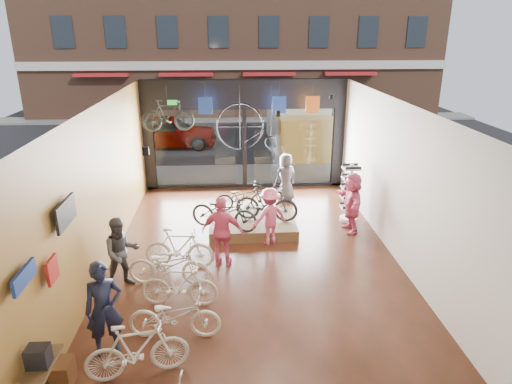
{
  "coord_description": "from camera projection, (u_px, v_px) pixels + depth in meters",
  "views": [
    {
      "loc": [
        -0.58,
        -9.63,
        5.38
      ],
      "look_at": [
        0.11,
        1.4,
        1.42
      ],
      "focal_mm": 32.0,
      "sensor_mm": 36.0,
      "label": 1
    }
  ],
  "objects": [
    {
      "name": "ground_plane",
      "position": [
        255.0,
        268.0,
        10.91
      ],
      "size": [
        7.0,
        12.0,
        0.04
      ],
      "primitive_type": "cube",
      "color": "black",
      "rests_on": "ground"
    },
    {
      "name": "ceiling",
      "position": [
        255.0,
        107.0,
        9.61
      ],
      "size": [
        7.0,
        12.0,
        0.04
      ],
      "primitive_type": "cube",
      "color": "black",
      "rests_on": "ground"
    },
    {
      "name": "wall_left",
      "position": [
        96.0,
        196.0,
        10.05
      ],
      "size": [
        0.04,
        12.0,
        3.8
      ],
      "primitive_type": "cube",
      "color": "brown",
      "rests_on": "ground"
    },
    {
      "name": "wall_right",
      "position": [
        408.0,
        190.0,
        10.47
      ],
      "size": [
        0.04,
        12.0,
        3.8
      ],
      "primitive_type": "cube",
      "color": "beige",
      "rests_on": "ground"
    },
    {
      "name": "storefront",
      "position": [
        244.0,
        135.0,
        15.9
      ],
      "size": [
        7.0,
        0.26,
        3.8
      ],
      "primitive_type": null,
      "color": "black",
      "rests_on": "ground"
    },
    {
      "name": "exit_sign",
      "position": [
        173.0,
        103.0,
        15.25
      ],
      "size": [
        0.35,
        0.06,
        0.18
      ],
      "primitive_type": "cube",
      "color": "#198C26",
      "rests_on": "storefront"
    },
    {
      "name": "street_road",
      "position": [
        238.0,
        133.0,
        25.0
      ],
      "size": [
        30.0,
        18.0,
        0.02
      ],
      "primitive_type": "cube",
      "color": "black",
      "rests_on": "ground"
    },
    {
      "name": "sidewalk_near",
      "position": [
        244.0,
        175.0,
        17.64
      ],
      "size": [
        30.0,
        2.4,
        0.12
      ],
      "primitive_type": "cube",
      "color": "slate",
      "rests_on": "ground"
    },
    {
      "name": "sidewalk_far",
      "position": [
        237.0,
        118.0,
        28.73
      ],
      "size": [
        30.0,
        2.0,
        0.12
      ],
      "primitive_type": "cube",
      "color": "slate",
      "rests_on": "ground"
    },
    {
      "name": "opposite_building",
      "position": [
        234.0,
        2.0,
        28.74
      ],
      "size": [
        26.0,
        5.0,
        14.0
      ],
      "primitive_type": "cube",
      "color": "brown",
      "rests_on": "ground"
    },
    {
      "name": "street_car",
      "position": [
        167.0,
        131.0,
        21.7
      ],
      "size": [
        4.64,
        1.87,
        1.58
      ],
      "primitive_type": "imported",
      "rotation": [
        0.0,
        0.0,
        1.57
      ],
      "color": "gray",
      "rests_on": "street_road"
    },
    {
      "name": "box_truck",
      "position": [
        299.0,
        121.0,
        20.92
      ],
      "size": [
        2.35,
        7.06,
        2.78
      ],
      "primitive_type": null,
      "color": "silver",
      "rests_on": "street_road"
    },
    {
      "name": "floor_bike_1",
      "position": [
        137.0,
        350.0,
        7.34
      ],
      "size": [
        1.74,
        0.83,
        1.01
      ],
      "primitive_type": "imported",
      "rotation": [
        0.0,
        0.0,
        1.79
      ],
      "color": "beige",
      "rests_on": "ground_plane"
    },
    {
      "name": "floor_bike_2",
      "position": [
        175.0,
        316.0,
        8.31
      ],
      "size": [
        1.73,
        0.69,
        0.89
      ],
      "primitive_type": "imported",
      "rotation": [
        0.0,
        0.0,
        1.51
      ],
      "color": "beige",
      "rests_on": "ground_plane"
    },
    {
      "name": "floor_bike_3",
      "position": [
        179.0,
        285.0,
        9.25
      ],
      "size": [
        1.64,
        0.62,
        0.96
      ],
      "primitive_type": "imported",
      "rotation": [
        0.0,
        0.0,
        1.46
      ],
      "color": "beige",
      "rests_on": "ground_plane"
    },
    {
      "name": "floor_bike_4",
      "position": [
        169.0,
        265.0,
        10.05
      ],
      "size": [
        1.84,
        0.8,
        0.94
      ],
      "primitive_type": "imported",
      "rotation": [
        0.0,
        0.0,
        1.47
      ],
      "color": "beige",
      "rests_on": "ground_plane"
    },
    {
      "name": "floor_bike_5",
      "position": [
        179.0,
        248.0,
        10.77
      ],
      "size": [
        1.71,
        0.7,
        1.0
      ],
      "primitive_type": "imported",
      "rotation": [
        0.0,
        0.0,
        1.43
      ],
      "color": "beige",
      "rests_on": "ground_plane"
    },
    {
      "name": "display_platform",
      "position": [
        252.0,
        225.0,
        12.92
      ],
      "size": [
        2.4,
        1.8,
        0.3
      ],
      "primitive_type": "cube",
      "color": "#4F311B",
      "rests_on": "ground_plane"
    },
    {
      "name": "display_bike_left",
      "position": [
        224.0,
        212.0,
        12.13
      ],
      "size": [
        1.98,
        1.33,
        0.99
      ],
      "primitive_type": "imported",
      "rotation": [
        0.0,
        0.0,
        1.17
      ],
      "color": "black",
      "rests_on": "display_platform"
    },
    {
      "name": "display_bike_mid",
      "position": [
        267.0,
        203.0,
        12.65
      ],
      "size": [
        1.82,
        0.89,
        1.05
      ],
      "primitive_type": "imported",
      "rotation": [
        0.0,
        0.0,
        1.34
      ],
      "color": "black",
      "rests_on": "display_platform"
    },
    {
      "name": "display_bike_right",
      "position": [
        242.0,
        197.0,
        13.4
      ],
      "size": [
        1.61,
        0.65,
        0.83
      ],
      "primitive_type": "imported",
      "rotation": [
        0.0,
        0.0,
        1.64
      ],
      "color": "black",
      "rests_on": "display_platform"
    },
    {
      "name": "customer_0",
      "position": [
        104.0,
        309.0,
        7.78
      ],
      "size": [
        0.74,
        0.6,
        1.75
      ],
      "primitive_type": "imported",
      "rotation": [
        0.0,
        0.0,
        0.32
      ],
      "color": "#161C33",
      "rests_on": "ground_plane"
    },
    {
      "name": "customer_1",
      "position": [
        121.0,
        253.0,
        9.88
      ],
      "size": [
        0.97,
        0.88,
        1.61
      ],
      "primitive_type": "imported",
      "rotation": [
        0.0,
        0.0,
        0.43
      ],
      "color": "#3F3F44",
      "rests_on": "ground_plane"
    },
    {
      "name": "customer_2",
      "position": [
        223.0,
        232.0,
        10.76
      ],
      "size": [
        1.08,
        0.65,
        1.72
      ],
      "primitive_type": "imported",
      "rotation": [
        0.0,
        0.0,
        2.9
      ],
      "color": "#CC4C72",
      "rests_on": "ground_plane"
    },
    {
      "name": "customer_3",
      "position": [
        270.0,
        216.0,
        11.9
      ],
      "size": [
        1.14,
        0.93,
        1.53
      ],
      "primitive_type": "imported",
      "rotation": [
        0.0,
        0.0,
        3.58
      ],
      "color": "#CC4C72",
      "rests_on": "ground_plane"
    },
    {
      "name": "customer_4",
      "position": [
        286.0,
        177.0,
        14.93
      ],
      "size": [
        0.91,
        0.77,
        1.59
      ],
      "primitive_type": "imported",
      "rotation": [
        0.0,
        0.0,
        3.54
      ],
      "color": "#3F3F44",
      "rests_on": "ground_plane"
    },
    {
      "name": "customer_5",
      "position": [
        352.0,
        202.0,
        12.62
      ],
      "size": [
        0.61,
        1.6,
        1.7
      ],
      "primitive_type": "imported",
      "rotation": [
        0.0,
        0.0,
        4.78
      ],
      "color": "#CC4C72",
      "rests_on": "ground_plane"
    },
    {
      "name": "sunglasses_rack",
      "position": [
        350.0,
        193.0,
        13.32
      ],
      "size": [
        0.55,
        0.47,
        1.73
      ],
      "primitive_type": null,
      "rotation": [
        0.0,
        0.0,
        -0.1
      ],
      "color": "white",
      "rests_on": "ground_plane"
    },
    {
      "name": "wall_merch",
      "position": [
        48.0,
        312.0,
        6.97
      ],
      "size": [
        0.4,
        2.4,
        2.6
      ],
      "primitive_type": null,
      "color": "navy",
      "rests_on": "wall_left"
    },
    {
      "name": "penny_farthing",
      "position": [
        250.0,
        128.0,
        14.03
      ],
      "size": [
        1.82,
        0.06,
        1.46
      ],
      "primitive_type": null,
      "color": "black",
      "rests_on": "ceiling"
    },
    {
      "name": "hung_bike",
      "position": [
        168.0,
        115.0,
        13.72
      ],
      "size": [
        1.62,
        0.61,
        0.95
      ],
      "primitive_type": "imported",
      "rotation": [
        0.0,
        0.0,
        1.67
      ],
      "color": "black",
      "rests_on": "ceiling"
    },
    {
      "name": "jersey_left",
      "position": [
        205.0,
        106.0,
        14.68
      ],
      "size": [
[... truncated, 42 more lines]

